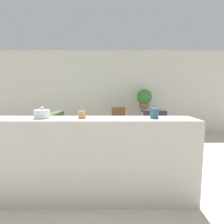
% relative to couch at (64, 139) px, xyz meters
% --- Properties ---
extents(ground_plane, '(14.00, 14.00, 0.00)m').
position_rel_couch_xyz_m(ground_plane, '(0.76, -1.38, -0.30)').
color(ground_plane, beige).
extents(wall_back, '(9.00, 0.06, 2.70)m').
position_rel_couch_xyz_m(wall_back, '(0.76, 2.05, 1.05)').
color(wall_back, silver).
rests_on(wall_back, ground_plane).
extents(couch, '(0.91, 1.63, 0.85)m').
position_rel_couch_xyz_m(couch, '(0.00, 0.00, 0.00)').
color(couch, '#476B3D').
rests_on(couch, ground_plane).
extents(tv_stand, '(0.75, 0.44, 0.45)m').
position_rel_couch_xyz_m(tv_stand, '(2.13, 0.53, -0.07)').
color(tv_stand, brown).
rests_on(tv_stand, ground_plane).
extents(television, '(0.59, 0.42, 0.44)m').
position_rel_couch_xyz_m(television, '(2.13, 0.53, 0.37)').
color(television, '#232328').
rests_on(television, tv_stand).
extents(wooden_chair, '(0.44, 0.44, 0.91)m').
position_rel_couch_xyz_m(wooden_chair, '(1.27, 1.12, 0.21)').
color(wooden_chair, brown).
rests_on(wooden_chair, ground_plane).
extents(plant_stand, '(0.19, 0.19, 0.84)m').
position_rel_couch_xyz_m(plant_stand, '(2.10, 1.66, 0.12)').
color(plant_stand, brown).
rests_on(plant_stand, ground_plane).
extents(potted_plant, '(0.47, 0.47, 0.59)m').
position_rel_couch_xyz_m(potted_plant, '(2.10, 1.66, 0.87)').
color(potted_plant, '#8E5B3D').
rests_on(potted_plant, plant_stand).
extents(foreground_counter, '(2.69, 0.44, 1.03)m').
position_rel_couch_xyz_m(foreground_counter, '(0.76, -1.76, 0.22)').
color(foreground_counter, beige).
rests_on(foreground_counter, ground_plane).
extents(decorative_bowl, '(0.19, 0.19, 0.14)m').
position_rel_couch_xyz_m(decorative_bowl, '(0.24, -1.76, 0.78)').
color(decorative_bowl, silver).
rests_on(decorative_bowl, foreground_counter).
extents(candle_jar, '(0.09, 0.09, 0.09)m').
position_rel_couch_xyz_m(candle_jar, '(0.72, -1.76, 0.78)').
color(candle_jar, '#C6844C').
rests_on(candle_jar, foreground_counter).
extents(coffee_tin, '(0.10, 0.10, 0.12)m').
position_rel_couch_xyz_m(coffee_tin, '(1.60, -1.76, 0.79)').
color(coffee_tin, '#335B75').
rests_on(coffee_tin, foreground_counter).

